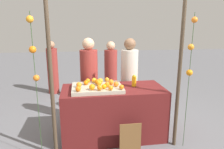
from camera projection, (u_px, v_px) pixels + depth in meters
ground_plane at (113, 135)px, 3.67m from camera, size 24.00×24.00×0.00m
stall_counter at (113, 112)px, 3.57m from camera, size 1.71×0.79×0.88m
orange_tray at (97, 88)px, 3.38m from camera, size 0.82×0.60×0.06m
orange_0 at (116, 84)px, 3.33m from camera, size 0.09×0.09×0.09m
orange_1 at (78, 89)px, 3.09m from camera, size 0.08×0.08×0.08m
orange_2 at (79, 85)px, 3.30m from camera, size 0.09×0.09×0.09m
orange_3 at (92, 87)px, 3.17m from camera, size 0.09×0.09×0.09m
orange_4 at (107, 80)px, 3.63m from camera, size 0.08×0.08×0.08m
orange_5 at (86, 83)px, 3.44m from camera, size 0.08×0.08×0.08m
orange_6 at (99, 84)px, 3.37m from camera, size 0.08×0.08×0.08m
orange_7 at (111, 88)px, 3.15m from camera, size 0.07×0.07×0.07m
orange_8 at (100, 81)px, 3.52m from camera, size 0.09×0.09×0.09m
orange_9 at (111, 82)px, 3.44m from camera, size 0.09×0.09×0.09m
orange_10 at (107, 85)px, 3.31m from camera, size 0.08×0.08×0.08m
orange_11 at (97, 82)px, 3.46m from camera, size 0.09×0.09×0.09m
orange_12 at (94, 80)px, 3.57m from camera, size 0.08×0.08×0.08m
orange_13 at (100, 88)px, 3.15m from camera, size 0.08×0.08×0.08m
orange_14 at (88, 81)px, 3.55m from camera, size 0.08×0.08×0.08m
orange_15 at (104, 86)px, 3.23m from camera, size 0.08×0.08×0.08m
orange_16 at (121, 87)px, 3.20m from camera, size 0.08×0.08×0.08m
juice_bottle at (134, 81)px, 3.56m from camera, size 0.08×0.08×0.20m
chalkboard_sign at (130, 140)px, 3.05m from camera, size 0.32×0.03×0.53m
vendor_left at (89, 84)px, 4.03m from camera, size 0.34×0.34×1.68m
vendor_right at (129, 83)px, 4.13m from camera, size 0.33×0.33×1.66m
crowd_person_0 at (53, 69)px, 5.81m from camera, size 0.30×0.30×1.48m
crowd_person_1 at (111, 75)px, 5.03m from camera, size 0.31×0.31×1.53m
canopy_post_left at (51, 81)px, 2.84m from camera, size 0.06×0.06×2.32m
canopy_post_right at (179, 76)px, 3.12m from camera, size 0.06×0.06×2.32m
garland_strand_left at (33, 50)px, 2.68m from camera, size 0.10×0.11×2.08m
garland_strand_right at (191, 51)px, 3.01m from camera, size 0.10×0.10×2.08m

